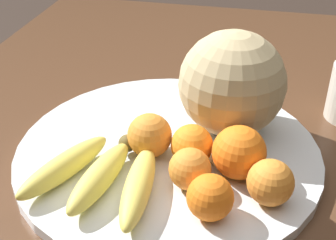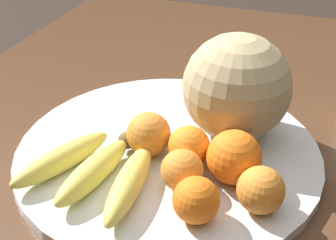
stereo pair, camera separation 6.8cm
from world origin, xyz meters
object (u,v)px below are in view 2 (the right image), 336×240
object	(u,v)px
banana_bunch	(95,170)
orange_mid_center	(196,200)
melon	(237,87)
orange_front_right	(149,134)
fruit_bowl	(168,152)
orange_top_small	(189,147)
orange_back_left	(234,157)
produce_tag	(210,156)
orange_back_right	(261,190)
kitchen_table	(149,222)
orange_front_left	(182,170)

from	to	relation	value
banana_bunch	orange_mid_center	xyz separation A→B (m)	(-0.02, -0.15, 0.01)
melon	orange_front_right	world-z (taller)	melon
fruit_bowl	orange_top_small	size ratio (longest dim) A/B	7.57
banana_bunch	orange_back_left	world-z (taller)	orange_back_left
produce_tag	banana_bunch	bearing A→B (deg)	87.30
orange_mid_center	orange_back_right	xyz separation A→B (m)	(0.04, -0.07, 0.00)
kitchen_table	banana_bunch	xyz separation A→B (m)	(-0.05, 0.05, 0.13)
kitchen_table	produce_tag	size ratio (longest dim) A/B	21.56
fruit_bowl	orange_front_left	size ratio (longest dim) A/B	8.00
orange_back_right	produce_tag	bearing A→B (deg)	45.50
orange_front_left	kitchen_table	bearing A→B (deg)	65.22
melon	orange_front_left	xyz separation A→B (m)	(-0.15, 0.04, -0.05)
kitchen_table	orange_back_right	world-z (taller)	orange_back_right
orange_front_left	orange_back_right	bearing A→B (deg)	-93.87
produce_tag	orange_mid_center	bearing A→B (deg)	146.32
orange_top_small	orange_back_left	bearing A→B (deg)	-100.65
orange_front_left	banana_bunch	bearing A→B (deg)	102.84
orange_back_right	orange_front_right	bearing A→B (deg)	69.26
orange_mid_center	orange_top_small	distance (m)	0.11
orange_back_left	produce_tag	size ratio (longest dim) A/B	1.06
melon	fruit_bowl	bearing A→B (deg)	131.10
produce_tag	orange_back_left	bearing A→B (deg)	-173.43
orange_back_right	orange_mid_center	bearing A→B (deg)	121.48
kitchen_table	orange_top_small	world-z (taller)	orange_top_small
orange_top_small	produce_tag	size ratio (longest dim) A/B	0.86
orange_top_small	kitchen_table	bearing A→B (deg)	113.74
orange_front_right	orange_mid_center	world-z (taller)	orange_front_right
orange_top_small	orange_front_left	bearing A→B (deg)	-172.74
banana_bunch	orange_mid_center	distance (m)	0.15
orange_mid_center	kitchen_table	bearing A→B (deg)	50.44
orange_mid_center	orange_back_right	bearing A→B (deg)	-58.52
melon	banana_bunch	bearing A→B (deg)	139.63
produce_tag	orange_top_small	bearing A→B (deg)	96.07
banana_bunch	orange_mid_center	bearing A→B (deg)	90.12
melon	banana_bunch	distance (m)	0.24
orange_mid_center	orange_back_left	size ratio (longest dim) A/B	0.79
orange_back_left	orange_front_left	bearing A→B (deg)	122.94
orange_front_right	orange_mid_center	size ratio (longest dim) A/B	1.11
orange_mid_center	produce_tag	bearing A→B (deg)	7.14
banana_bunch	orange_back_right	distance (m)	0.22
orange_front_right	produce_tag	xyz separation A→B (m)	(0.02, -0.09, -0.03)
fruit_bowl	produce_tag	bearing A→B (deg)	-90.57
banana_bunch	orange_back_right	size ratio (longest dim) A/B	3.05
kitchen_table	orange_top_small	xyz separation A→B (m)	(0.02, -0.05, 0.14)
orange_back_right	orange_back_left	bearing A→B (deg)	43.80
melon	orange_back_left	world-z (taller)	melon
melon	orange_top_small	size ratio (longest dim) A/B	2.71
orange_back_right	kitchen_table	bearing A→B (deg)	78.03
fruit_bowl	orange_front_left	distance (m)	0.10
kitchen_table	produce_tag	distance (m)	0.15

